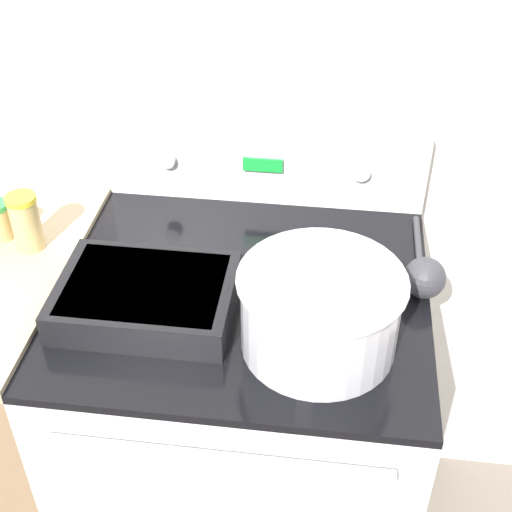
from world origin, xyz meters
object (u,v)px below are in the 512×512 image
at_px(spice_jar_yellow_cap, 26,222).
at_px(ladle, 424,276).
at_px(mixing_bowl, 320,308).
at_px(casserole_dish, 146,295).

bearing_deg(spice_jar_yellow_cap, ladle, -1.86).
bearing_deg(mixing_bowl, ladle, 41.84).
height_order(mixing_bowl, spice_jar_yellow_cap, mixing_bowl).
relative_size(mixing_bowl, ladle, 1.00).
relative_size(mixing_bowl, casserole_dish, 0.89).
relative_size(mixing_bowl, spice_jar_yellow_cap, 2.35).
distance_m(mixing_bowl, casserole_dish, 0.34).
xyz_separation_m(mixing_bowl, ladle, (0.20, 0.18, -0.05)).
relative_size(ladle, spice_jar_yellow_cap, 2.34).
xyz_separation_m(casserole_dish, spice_jar_yellow_cap, (-0.29, 0.15, 0.04)).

